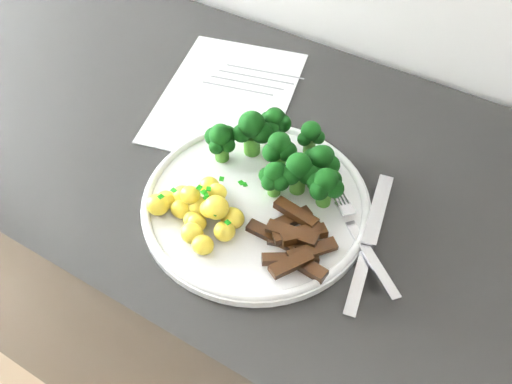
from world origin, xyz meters
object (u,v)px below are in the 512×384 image
Objects in this scene: knife at (365,258)px; broccoli at (283,152)px; recipe_paper at (227,95)px; potatoes at (199,209)px; counter at (239,297)px; fork at (362,241)px; plate at (256,202)px; beef_strips at (296,240)px.

broccoli is at bearing 155.85° from knife.
recipe_paper is at bearing 150.66° from knife.
broccoli reaches higher than recipe_paper.
potatoes is at bearing -113.66° from broccoli.
potatoes reaches higher than counter.
recipe_paper is (-0.07, 0.10, 0.45)m from counter.
knife is at bearing -52.09° from fork.
potatoes is at bearing -129.46° from plate.
plate is 1.38× the size of knife.
beef_strips is at bearing 10.88° from potatoes.
recipe_paper is at bearing 115.20° from potatoes.
knife reaches higher than counter.
recipe_paper is 0.24m from plate.
potatoes is 0.13m from beef_strips.
broccoli is at bearing 159.07° from fork.
knife is (0.01, -0.01, -0.01)m from fork.
broccoli is 1.74× the size of beef_strips.
broccoli is at bearing 66.34° from potatoes.
plate is 2.00× the size of fork.
potatoes is 0.21m from fork.
broccoli is at bearing -33.86° from recipe_paper.
broccoli reaches higher than knife.
recipe_paper is at bearing 138.79° from beef_strips.
counter is 0.50m from potatoes.
broccoli is 0.18m from knife.
fork is (0.15, 0.01, 0.01)m from plate.
fork is at bearing 18.80° from potatoes.
plate is 2.43× the size of potatoes.
broccoli is (0.17, -0.11, 0.05)m from recipe_paper.
beef_strips is at bearing -160.93° from knife.
knife is (0.08, 0.03, -0.01)m from beef_strips.
broccoli is 0.14m from potatoes.
counter is at bearing 146.18° from beef_strips.
fork is at bearing -20.93° from broccoli.
beef_strips is (0.17, -0.11, 0.47)m from counter.
counter is 0.51m from broccoli.
plate is 0.08m from potatoes.
counter is 0.51m from beef_strips.
beef_strips reaches higher than recipe_paper.
fork reaches higher than recipe_paper.
potatoes is at bearing -161.20° from fork.
counter is 10.58× the size of knife.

